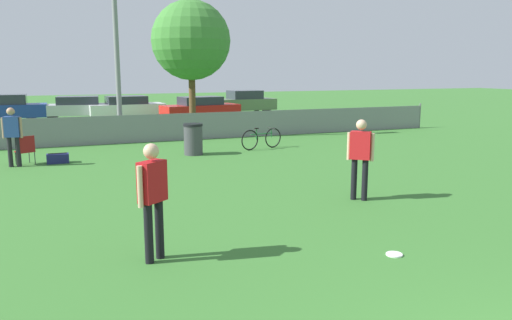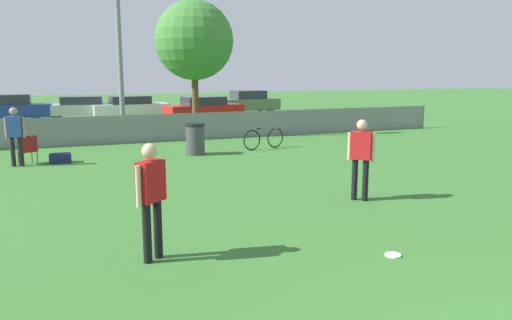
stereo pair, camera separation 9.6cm
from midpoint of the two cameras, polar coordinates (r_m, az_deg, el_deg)
name	(u,v)px [view 1 (the left image)]	position (r m, az deg, el deg)	size (l,w,h in m)	color
fence_backline	(165,128)	(20.45, -10.44, 3.67)	(25.52, 0.07, 1.21)	gray
light_pole	(114,1)	(21.11, -16.02, 17.03)	(0.90, 0.36, 9.38)	gray
tree_near_pole	(191,41)	(24.63, -7.56, 13.38)	(3.77, 3.77, 6.12)	brown
player_thrower_red	(360,153)	(11.07, 11.60, 0.78)	(0.46, 0.45, 1.78)	black
player_defender_red	(153,193)	(7.52, -12.09, -3.67)	(0.48, 0.44, 1.78)	black
spectator_in_blue	(12,132)	(16.33, -26.23, 2.85)	(0.56, 0.30, 1.76)	black
frisbee_disc	(394,254)	(8.14, 15.19, -10.37)	(0.26, 0.26, 0.03)	white
folding_chair_sideline	(26,149)	(16.55, -24.98, 1.16)	(0.61, 0.61, 0.89)	#333338
bicycle_sideline	(262,139)	(18.14, 0.50, 2.47)	(1.75, 0.58, 0.79)	black
trash_bin	(193,139)	(17.00, -7.35, 2.39)	(0.66, 0.66, 1.06)	#3F3F44
gear_bag_sideline	(58,158)	(16.56, -21.86, 0.17)	(0.64, 0.35, 0.31)	navy
parked_car_blue	(5,108)	(31.88, -26.81, 5.31)	(4.40, 1.70, 1.47)	black
parked_car_silver	(78,107)	(31.68, -19.72, 5.69)	(4.67, 2.26, 1.30)	black
parked_car_white	(127,107)	(31.38, -14.66, 5.90)	(4.56, 2.09, 1.29)	black
parked_car_red	(201,108)	(29.31, -6.45, 5.93)	(4.69, 2.35, 1.32)	black
parked_car_olive	(245,102)	(33.81, -1.37, 6.65)	(4.12, 2.04, 1.49)	black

